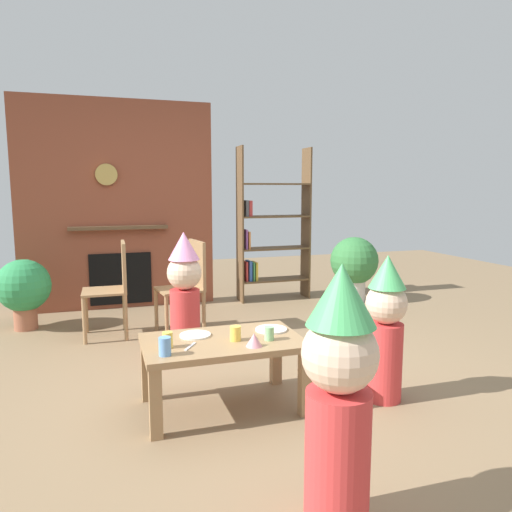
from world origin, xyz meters
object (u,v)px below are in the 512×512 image
at_px(paper_cup_center, 165,346).
at_px(birthday_cake_slice, 254,340).
at_px(bookshelf, 269,232).
at_px(paper_cup_near_right, 168,340).
at_px(child_in_pink, 386,324).
at_px(paper_cup_near_left, 235,333).
at_px(dining_chair_middle, 188,281).
at_px(paper_plate_front, 195,335).
at_px(potted_plant_short, 24,288).
at_px(child_by_the_chairs, 185,290).
at_px(coffee_table, 223,351).
at_px(potted_plant_tall, 354,264).
at_px(child_with_cone_hat, 339,393).
at_px(paper_plate_rear, 271,329).
at_px(dining_chair_left, 114,283).
at_px(paper_cup_far_left, 269,333).

height_order(paper_cup_center, birthday_cake_slice, paper_cup_center).
height_order(bookshelf, birthday_cake_slice, bookshelf).
distance_m(paper_cup_near_right, child_in_pink, 1.40).
distance_m(paper_cup_near_left, dining_chair_middle, 1.71).
bearing_deg(bookshelf, paper_cup_near_left, -113.33).
relative_size(paper_cup_center, paper_plate_front, 0.53).
xyz_separation_m(paper_cup_near_right, potted_plant_short, (-1.10, 2.35, -0.08)).
height_order(paper_plate_front, child_by_the_chairs, child_by_the_chairs).
relative_size(coffee_table, potted_plant_tall, 1.24).
bearing_deg(child_by_the_chairs, child_with_cone_hat, 2.60).
height_order(bookshelf, paper_cup_near_left, bookshelf).
distance_m(paper_plate_front, dining_chair_middle, 1.55).
relative_size(paper_plate_rear, birthday_cake_slice, 2.13).
relative_size(paper_cup_near_left, paper_plate_rear, 0.43).
relative_size(paper_cup_near_left, dining_chair_middle, 0.10).
xyz_separation_m(paper_cup_center, dining_chair_left, (-0.22, 1.97, 0.01)).
relative_size(coffee_table, paper_cup_far_left, 11.59).
xyz_separation_m(paper_cup_center, child_by_the_chairs, (0.33, 1.26, 0.05)).
relative_size(bookshelf, child_in_pink, 1.96).
relative_size(paper_cup_center, child_by_the_chairs, 0.10).
height_order(dining_chair_left, potted_plant_tall, dining_chair_left).
distance_m(child_with_cone_hat, dining_chair_left, 3.10).
height_order(paper_plate_rear, birthday_cake_slice, birthday_cake_slice).
bearing_deg(bookshelf, potted_plant_short, -169.83).
distance_m(coffee_table, potted_plant_short, 2.72).
distance_m(paper_cup_center, child_with_cone_hat, 1.18).
relative_size(paper_cup_center, child_in_pink, 0.11).
height_order(paper_plate_front, child_in_pink, child_in_pink).
xyz_separation_m(child_by_the_chairs, dining_chair_middle, (0.13, 0.59, -0.04)).
distance_m(paper_cup_near_right, dining_chair_middle, 1.77).
height_order(paper_cup_near_right, dining_chair_left, dining_chair_left).
relative_size(child_with_cone_hat, dining_chair_middle, 1.23).
bearing_deg(child_with_cone_hat, paper_plate_rear, -16.06).
bearing_deg(paper_cup_far_left, bookshelf, 70.59).
relative_size(coffee_table, child_by_the_chairs, 0.96).
relative_size(paper_cup_near_left, paper_cup_far_left, 1.07).
xyz_separation_m(paper_cup_near_left, child_by_the_chairs, (-0.13, 1.12, 0.05)).
bearing_deg(dining_chair_left, child_in_pink, 130.31).
xyz_separation_m(bookshelf, paper_cup_near_right, (-1.64, -2.84, -0.36)).
distance_m(paper_cup_far_left, paper_plate_rear, 0.22).
distance_m(paper_cup_center, dining_chair_left, 1.98).
distance_m(paper_cup_center, potted_plant_tall, 3.68).
height_order(paper_plate_rear, potted_plant_tall, potted_plant_tall).
relative_size(bookshelf, child_by_the_chairs, 1.83).
distance_m(paper_cup_far_left, dining_chair_middle, 1.78).
height_order(paper_cup_near_right, dining_chair_middle, dining_chair_middle).
distance_m(dining_chair_left, dining_chair_middle, 0.69).
bearing_deg(child_in_pink, potted_plant_tall, -103.82).
relative_size(paper_plate_front, child_by_the_chairs, 0.19).
distance_m(paper_plate_front, child_in_pink, 1.24).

